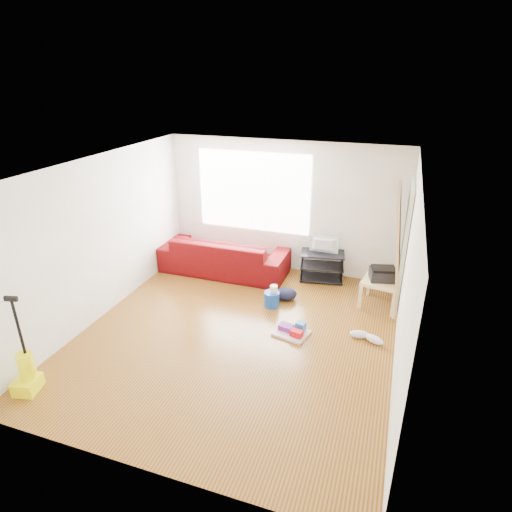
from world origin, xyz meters
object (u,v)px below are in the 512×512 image
(cleaning_tray, at_px, (293,331))
(vacuum, at_px, (27,374))
(side_table, at_px, (382,284))
(backpack, at_px, (286,299))
(bucket, at_px, (272,306))
(tv_stand, at_px, (322,266))
(sofa, at_px, (225,271))

(cleaning_tray, xyz_separation_m, vacuum, (-2.78, -2.22, 0.18))
(side_table, xyz_separation_m, backpack, (-1.54, -0.32, -0.40))
(cleaning_tray, bearing_deg, bucket, 127.82)
(backpack, bearing_deg, side_table, -7.10)
(tv_stand, bearing_deg, bucket, -125.31)
(backpack, bearing_deg, bucket, -138.70)
(bucket, bearing_deg, sofa, 142.14)
(cleaning_tray, bearing_deg, backpack, 110.82)
(tv_stand, bearing_deg, vacuum, -133.93)
(tv_stand, bearing_deg, backpack, -123.98)
(tv_stand, height_order, vacuum, vacuum)
(bucket, bearing_deg, cleaning_tray, -52.18)
(cleaning_tray, distance_m, backpack, 1.05)
(sofa, height_order, vacuum, vacuum)
(sofa, xyz_separation_m, side_table, (2.96, -0.37, 0.40))
(side_table, height_order, bucket, side_table)
(sofa, xyz_separation_m, backpack, (1.42, -0.69, 0.00))
(bucket, height_order, backpack, bucket)
(tv_stand, xyz_separation_m, vacuum, (-2.84, -4.16, -0.04))
(tv_stand, bearing_deg, sofa, 178.68)
(sofa, height_order, tv_stand, tv_stand)
(sofa, xyz_separation_m, vacuum, (-0.99, -3.89, 0.24))
(bucket, bearing_deg, tv_stand, 64.29)
(sofa, relative_size, side_table, 3.58)
(tv_stand, relative_size, backpack, 2.26)
(tv_stand, xyz_separation_m, side_table, (1.11, -0.64, 0.12))
(side_table, bearing_deg, bucket, -160.39)
(bucket, height_order, cleaning_tray, cleaning_tray)
(side_table, relative_size, vacuum, 0.53)
(sofa, xyz_separation_m, cleaning_tray, (1.80, -1.67, 0.05))
(side_table, bearing_deg, backpack, -168.29)
(tv_stand, xyz_separation_m, cleaning_tray, (-0.06, -1.94, -0.23))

